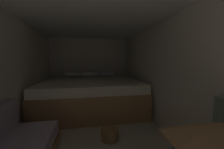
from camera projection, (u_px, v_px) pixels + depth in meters
name	position (u px, v px, depth m)	size (l,w,h in m)	color
ground_plane	(94.00, 137.00, 2.28)	(6.95, 6.95, 0.00)	#B2A893
wall_back	(90.00, 69.00, 4.62)	(2.70, 0.05, 2.07)	beige
wall_left	(1.00, 79.00, 1.93)	(0.05, 4.95, 2.07)	beige
wall_right	(167.00, 75.00, 2.42)	(0.05, 4.95, 2.07)	beige
ceiling_slab	(93.00, 9.00, 2.08)	(2.70, 4.95, 0.05)	white
bed	(91.00, 94.00, 3.63)	(2.48, 2.05, 0.99)	#9E7247
wicker_basket	(110.00, 134.00, 2.22)	(0.29, 0.29, 0.19)	olive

